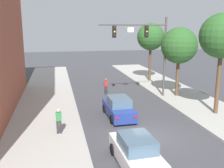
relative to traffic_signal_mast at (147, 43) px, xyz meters
name	(u,v)px	position (x,y,z in m)	size (l,w,h in m)	color
ground_plane	(149,137)	(-2.80, -8.67, -5.33)	(120.00, 120.00, 0.00)	#424247
sidewalk_left	(43,145)	(-9.30, -8.67, -5.26)	(5.00, 60.00, 0.15)	#B2AFA8
traffic_signal_mast	(147,43)	(0.00, 0.00, 0.00)	(6.42, 0.38, 7.50)	#514C47
car_lead_blue	(119,108)	(-3.84, -4.72, -4.61)	(1.90, 4.27, 1.60)	navy
car_following_white	(136,152)	(-4.69, -11.84, -4.61)	(1.96, 4.30, 1.60)	silver
pedestrian_sidewalk_left_walker	(59,120)	(-8.33, -7.32, -4.27)	(0.36, 0.22, 1.64)	#333338
pedestrian_crossing_road	(106,86)	(-3.49, 2.23, -4.42)	(0.36, 0.22, 1.64)	#333338
bicycle_leaning	(57,120)	(-8.42, -5.83, -4.79)	(0.12, 1.77, 0.98)	black
street_tree_nearest	(222,36)	(3.72, -5.81, 0.73)	(3.35, 3.35, 7.63)	brown
street_tree_second	(179,46)	(3.12, -0.20, -0.33)	(3.44, 3.44, 6.60)	brown
street_tree_third	(151,37)	(3.11, 7.44, 0.22)	(3.33, 3.33, 7.11)	brown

